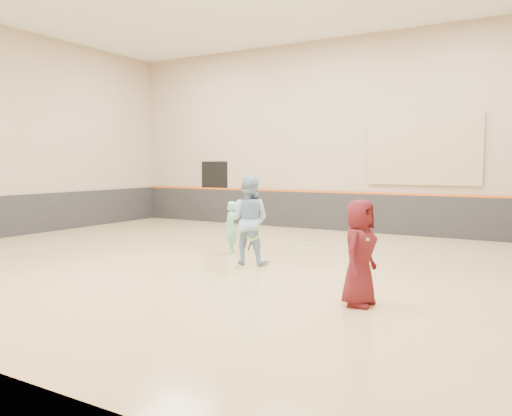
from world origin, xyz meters
The scene contains 14 objects.
room centered at (0.00, 0.00, 0.81)m, with size 15.04×12.04×6.22m.
wainscot_back centered at (0.00, 5.97, 0.60)m, with size 14.90×0.04×1.20m, color #232326.
wainscot_left centered at (-7.47, 0.00, 0.60)m, with size 0.04×11.90×1.20m, color #232326.
accent_stripe centered at (0.00, 5.96, 1.22)m, with size 14.90×0.03×0.06m, color #D85914.
acoustic_panel centered at (2.80, 5.95, 2.50)m, with size 3.20×0.08×2.00m, color tan.
doorway centered at (-4.50, 5.98, 1.10)m, with size 1.10×0.05×2.20m, color black.
girl centered at (-0.50, 0.87, 0.61)m, with size 0.45×0.29×1.23m, color #7FDDC6.
instructor centered at (0.51, 0.02, 0.92)m, with size 0.90×0.70×1.85m, color #8EB9DB.
young_man centered at (3.53, -1.85, 0.79)m, with size 0.77×0.50×1.58m, color #57141B.
held_racket centered at (0.75, -0.18, 0.66)m, with size 0.47×0.47×0.48m, color #B7C82B, non-canonical shape.
spare_racket centered at (0.68, 2.67, 0.07)m, with size 0.75×0.75×0.14m, color #B6D42E, non-canonical shape.
ball_under_racket centered at (0.54, -0.50, 0.03)m, with size 0.07×0.07×0.07m, color #C8E936.
ball_in_hand centered at (3.70, -2.01, 1.01)m, with size 0.07×0.07×0.07m, color #BDD030.
ball_beside_spare centered at (-1.19, 3.89, 0.03)m, with size 0.07×0.07×0.07m, color gold.
Camera 1 is at (5.85, -8.90, 2.09)m, focal length 35.00 mm.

